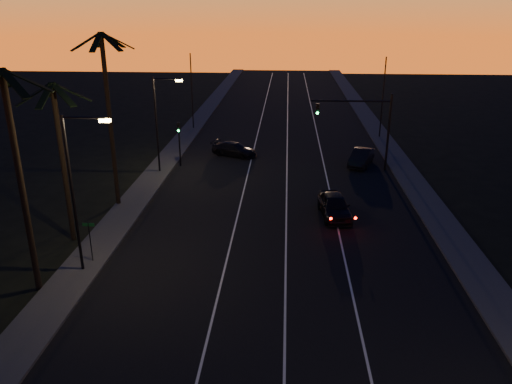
# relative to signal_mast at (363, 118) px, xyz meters

# --- Properties ---
(road) EXTENTS (20.00, 170.00, 0.01)m
(road) POSITION_rel_signal_mast_xyz_m (-7.14, -9.99, -4.78)
(road) COLOR black
(road) RESTS_ON ground
(sidewalk_left) EXTENTS (2.40, 170.00, 0.16)m
(sidewalk_left) POSITION_rel_signal_mast_xyz_m (-18.34, -9.99, -4.70)
(sidewalk_left) COLOR #353532
(sidewalk_left) RESTS_ON ground
(sidewalk_right) EXTENTS (2.40, 170.00, 0.16)m
(sidewalk_right) POSITION_rel_signal_mast_xyz_m (4.06, -9.99, -4.70)
(sidewalk_right) COLOR #353532
(sidewalk_right) RESTS_ON ground
(lane_stripe_left) EXTENTS (0.12, 160.00, 0.01)m
(lane_stripe_left) POSITION_rel_signal_mast_xyz_m (-10.14, -9.99, -4.76)
(lane_stripe_left) COLOR silver
(lane_stripe_left) RESTS_ON road
(lane_stripe_mid) EXTENTS (0.12, 160.00, 0.01)m
(lane_stripe_mid) POSITION_rel_signal_mast_xyz_m (-6.64, -9.99, -4.76)
(lane_stripe_mid) COLOR silver
(lane_stripe_mid) RESTS_ON road
(lane_stripe_right) EXTENTS (0.12, 160.00, 0.01)m
(lane_stripe_right) POSITION_rel_signal_mast_xyz_m (-3.14, -9.99, -4.76)
(lane_stripe_right) COLOR silver
(lane_stripe_right) RESTS_ON road
(palm_near) EXTENTS (4.25, 4.16, 11.53)m
(palm_near) POSITION_rel_signal_mast_xyz_m (-19.74, -21.99, 2.29)
(palm_near) COLOR black
(palm_near) RESTS_ON ground
(palm_mid) EXTENTS (4.25, 4.16, 10.03)m
(palm_mid) POSITION_rel_signal_mast_xyz_m (-20.34, -15.99, 1.47)
(palm_mid) COLOR black
(palm_mid) RESTS_ON ground
(palm_far) EXTENTS (4.25, 4.16, 12.53)m
(palm_far) POSITION_rel_signal_mast_xyz_m (-19.34, -9.99, 2.83)
(palm_far) COLOR black
(palm_far) RESTS_ON ground
(streetlight_left_near) EXTENTS (2.55, 0.26, 9.00)m
(streetlight_left_near) POSITION_rel_signal_mast_xyz_m (-17.84, -19.99, 0.54)
(streetlight_left_near) COLOR black
(streetlight_left_near) RESTS_ON ground
(streetlight_left_far) EXTENTS (2.55, 0.26, 8.50)m
(streetlight_left_far) POSITION_rel_signal_mast_xyz_m (-17.82, -1.99, 0.28)
(streetlight_left_far) COLOR black
(streetlight_left_far) RESTS_ON ground
(street_sign) EXTENTS (0.70, 0.06, 2.60)m
(street_sign) POSITION_rel_signal_mast_xyz_m (-17.94, -18.99, -3.13)
(street_sign) COLOR black
(street_sign) RESTS_ON ground
(signal_mast) EXTENTS (7.10, 0.41, 7.00)m
(signal_mast) POSITION_rel_signal_mast_xyz_m (0.00, 0.00, 0.00)
(signal_mast) COLOR black
(signal_mast) RESTS_ON ground
(signal_post) EXTENTS (0.28, 0.37, 4.20)m
(signal_post) POSITION_rel_signal_mast_xyz_m (-16.64, -0.01, -1.89)
(signal_post) COLOR black
(signal_post) RESTS_ON ground
(far_pole_left) EXTENTS (0.14, 0.14, 9.00)m
(far_pole_left) POSITION_rel_signal_mast_xyz_m (-18.14, 15.01, -0.28)
(far_pole_left) COLOR black
(far_pole_left) RESTS_ON ground
(far_pole_right) EXTENTS (0.14, 0.14, 9.00)m
(far_pole_right) POSITION_rel_signal_mast_xyz_m (3.86, 12.01, -0.28)
(far_pole_right) COLOR black
(far_pole_right) RESTS_ON ground
(lead_car) EXTENTS (2.43, 5.51, 1.63)m
(lead_car) POSITION_rel_signal_mast_xyz_m (-3.23, -11.19, -3.95)
(lead_car) COLOR black
(lead_car) RESTS_ON road
(right_car) EXTENTS (3.12, 4.91, 1.53)m
(right_car) POSITION_rel_signal_mast_xyz_m (0.35, 1.34, -4.01)
(right_car) COLOR black
(right_car) RESTS_ON road
(cross_car) EXTENTS (5.02, 3.57, 1.35)m
(cross_car) POSITION_rel_signal_mast_xyz_m (-11.94, 3.70, -4.10)
(cross_car) COLOR black
(cross_car) RESTS_ON road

